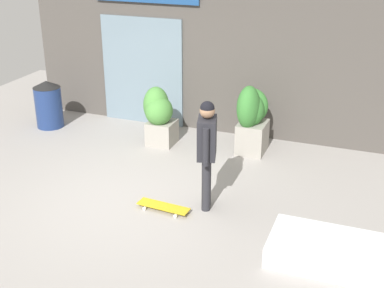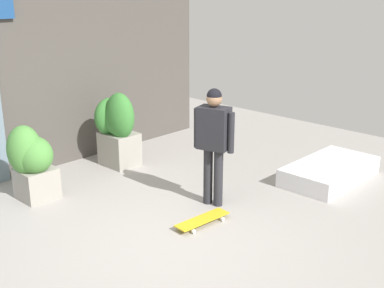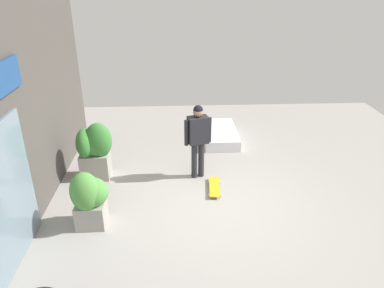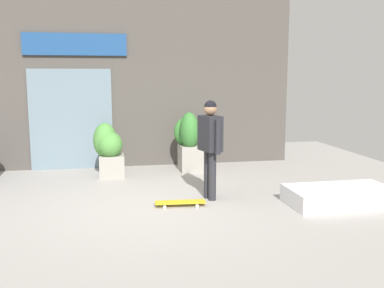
% 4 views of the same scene
% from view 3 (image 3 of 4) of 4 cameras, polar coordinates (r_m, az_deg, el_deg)
% --- Properties ---
extents(ground_plane, '(12.00, 12.00, 0.00)m').
position_cam_3_polar(ground_plane, '(7.25, 3.50, -9.49)').
color(ground_plane, '#9E9993').
extents(building_facade, '(7.49, 0.31, 3.96)m').
position_cam_3_polar(building_facade, '(6.80, -25.63, 4.12)').
color(building_facade, '#4C4742').
rests_on(building_facade, ground_plane).
extents(skateboarder, '(0.36, 0.59, 1.68)m').
position_cam_3_polar(skateboarder, '(7.72, 0.94, 1.52)').
color(skateboarder, '#28282D').
rests_on(skateboarder, ground_plane).
extents(skateboard, '(0.82, 0.31, 0.08)m').
position_cam_3_polar(skateboard, '(7.69, 3.54, -6.71)').
color(skateboard, gold).
rests_on(skateboard, ground_plane).
extents(planter_box_left, '(0.61, 0.63, 1.12)m').
position_cam_3_polar(planter_box_left, '(6.61, -15.89, -8.09)').
color(planter_box_left, gray).
rests_on(planter_box_left, ground_plane).
extents(planter_box_right, '(0.60, 0.76, 1.30)m').
position_cam_3_polar(planter_box_right, '(8.09, -15.18, -0.71)').
color(planter_box_right, gray).
rests_on(planter_box_right, ground_plane).
extents(snow_ledge, '(1.70, 0.90, 0.28)m').
position_cam_3_polar(snow_ledge, '(9.96, 4.37, 1.52)').
color(snow_ledge, white).
rests_on(snow_ledge, ground_plane).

